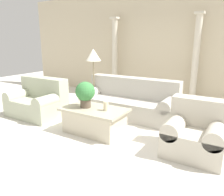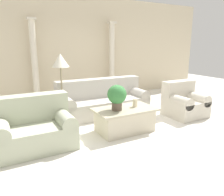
# 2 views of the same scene
# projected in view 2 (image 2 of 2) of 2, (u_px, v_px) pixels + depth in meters

# --- Properties ---
(ground_plane) EXTENTS (16.00, 16.00, 0.00)m
(ground_plane) POSITION_uv_depth(u_px,v_px,m) (121.00, 125.00, 4.84)
(ground_plane) COLOR silver
(wall_back) EXTENTS (10.00, 0.06, 3.20)m
(wall_back) POSITION_uv_depth(u_px,v_px,m) (76.00, 49.00, 6.88)
(wall_back) COLOR beige
(wall_back) RESTS_ON ground_plane
(sofa_long) EXTENTS (2.27, 0.86, 0.89)m
(sofa_long) POSITION_uv_depth(u_px,v_px,m) (103.00, 101.00, 5.56)
(sofa_long) COLOR #B7B2A8
(sofa_long) RESTS_ON ground_plane
(loveseat) EXTENTS (1.30, 0.86, 0.89)m
(loveseat) POSITION_uv_depth(u_px,v_px,m) (34.00, 127.00, 3.76)
(loveseat) COLOR #B0B69B
(loveseat) RESTS_ON ground_plane
(coffee_table) EXTENTS (1.24, 0.73, 0.48)m
(coffee_table) POSITION_uv_depth(u_px,v_px,m) (125.00, 120.00, 4.46)
(coffee_table) COLOR beige
(coffee_table) RESTS_ON ground_plane
(potted_plant) EXTENTS (0.38, 0.38, 0.50)m
(potted_plant) POSITION_uv_depth(u_px,v_px,m) (117.00, 96.00, 4.23)
(potted_plant) COLOR brown
(potted_plant) RESTS_ON coffee_table
(pillar_candle) EXTENTS (0.09, 0.09, 0.17)m
(pillar_candle) POSITION_uv_depth(u_px,v_px,m) (135.00, 103.00, 4.51)
(pillar_candle) COLOR beige
(pillar_candle) RESTS_ON coffee_table
(floor_lamp) EXTENTS (0.38, 0.38, 1.54)m
(floor_lamp) POSITION_uv_depth(u_px,v_px,m) (60.00, 64.00, 4.87)
(floor_lamp) COLOR gray
(floor_lamp) RESTS_ON ground_plane
(column_left) EXTENTS (0.24, 0.24, 2.44)m
(column_left) POSITION_uv_depth(u_px,v_px,m) (35.00, 62.00, 6.09)
(column_left) COLOR beige
(column_left) RESTS_ON ground_plane
(column_right) EXTENTS (0.24, 0.24, 2.44)m
(column_right) POSITION_uv_depth(u_px,v_px,m) (112.00, 60.00, 7.22)
(column_right) COLOR beige
(column_right) RESTS_ON ground_plane
(armchair) EXTENTS (0.87, 0.83, 0.85)m
(armchair) POSITION_uv_depth(u_px,v_px,m) (184.00, 102.00, 5.42)
(armchair) COLOR beige
(armchair) RESTS_ON ground_plane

